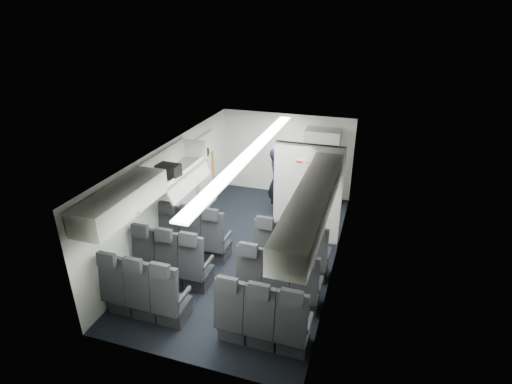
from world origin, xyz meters
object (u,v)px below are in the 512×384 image
Objects in this scene: seat_row_front at (241,247)px; galley_unit at (321,167)px; boarding_door at (206,172)px; carry_on_bag at (169,171)px; seat_row_mid at (223,274)px; seat_row_rear at (201,309)px; flight_attendant at (277,181)px.

seat_row_front is 1.75× the size of galley_unit.
carry_on_bag is at bearing -83.54° from boarding_door.
seat_row_mid is at bearing -29.95° from carry_on_bag.
flight_attendant is (0.06, 4.17, 0.41)m from seat_row_rear.
galley_unit is at bearing 79.35° from seat_row_rear.
carry_on_bag reaches higher than boarding_door.
seat_row_mid is 1.00× the size of seat_row_rear.
galley_unit is (0.95, 4.15, 0.55)m from seat_row_mid.
galley_unit is 1.27m from flight_attendant.
galley_unit reaches higher than boarding_door.
seat_row_front is 2.40m from flight_attendant.
seat_row_rear is at bearing -49.39° from carry_on_bag.
seat_row_rear is at bearing -90.00° from seat_row_front.
boarding_door is 1.15× the size of flight_attendant.
boarding_door is (-1.64, 2.99, 0.55)m from seat_row_mid.
boarding_door reaches higher than seat_row_front.
seat_row_mid is at bearing -102.88° from galley_unit.
seat_row_mid is 0.90m from seat_row_rear.
seat_row_rear is 8.10× the size of carry_on_bag.
galley_unit is 4.11m from carry_on_bag.
seat_row_front is 2.71m from boarding_door.
galley_unit is at bearing 77.12° from seat_row_mid.
seat_row_rear is at bearing -90.00° from seat_row_mid.
seat_row_rear is at bearing 157.58° from flight_attendant.
seat_row_rear is 1.75× the size of galley_unit.
boarding_door is (-2.59, -1.17, 0.00)m from galley_unit.
carry_on_bag reaches higher than flight_attendant.
seat_row_front is 8.10× the size of carry_on_bag.
seat_row_rear is 2.67m from carry_on_bag.
boarding_door is 1.73m from flight_attendant.
flight_attendant is at bearing 88.58° from seat_row_front.
seat_row_front is 1.80m from seat_row_rear.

